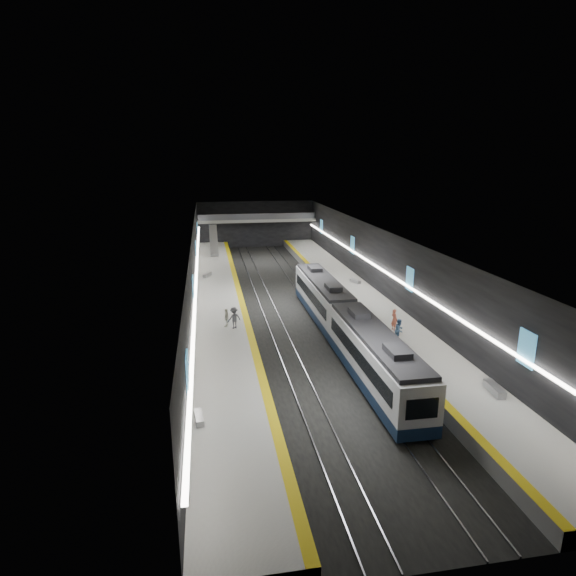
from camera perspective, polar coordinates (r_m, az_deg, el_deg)
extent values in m
plane|color=black|center=(52.02, 0.25, -2.04)|extent=(70.00, 70.00, 0.00)
cube|color=beige|center=(50.21, 0.26, 6.70)|extent=(20.00, 70.00, 0.04)
cube|color=black|center=(50.25, -11.05, 1.77)|extent=(0.04, 70.00, 8.00)
cube|color=black|center=(53.57, 10.86, 2.63)|extent=(0.04, 70.00, 8.00)
cube|color=black|center=(85.11, -3.88, 7.54)|extent=(20.00, 0.04, 8.00)
cube|color=black|center=(20.04, 19.21, -20.95)|extent=(20.00, 0.04, 8.00)
cube|color=slate|center=(51.16, -8.05, -1.91)|extent=(5.00, 70.00, 1.00)
cube|color=#A4A49F|center=(51.01, -8.08, -1.36)|extent=(5.00, 70.00, 0.02)
cube|color=#DDBD0B|center=(51.11, -5.61, -1.24)|extent=(0.60, 70.00, 0.02)
cube|color=slate|center=(53.63, 8.17, -1.10)|extent=(5.00, 70.00, 1.00)
cube|color=#A4A49F|center=(53.49, 8.19, -0.58)|extent=(5.00, 70.00, 0.02)
cube|color=#DDBD0B|center=(52.87, 5.92, -0.68)|extent=(0.60, 70.00, 0.02)
cube|color=gray|center=(51.57, -3.28, -2.15)|extent=(0.08, 70.00, 0.12)
cube|color=gray|center=(51.74, -1.69, -2.07)|extent=(0.08, 70.00, 0.12)
cube|color=gray|center=(52.33, 2.17, -1.88)|extent=(0.08, 70.00, 0.12)
cube|color=gray|center=(52.63, 3.71, -1.79)|extent=(0.08, 70.00, 0.12)
cube|color=#10223D|center=(34.70, 10.12, -10.19)|extent=(2.65, 15.00, 0.80)
cube|color=silver|center=(34.03, 10.25, -7.68)|extent=(2.65, 15.00, 2.50)
cube|color=black|center=(33.51, 10.37, -5.47)|extent=(2.44, 14.25, 0.30)
cube|color=black|center=(34.01, 10.26, -7.60)|extent=(2.69, 13.20, 1.00)
cube|color=black|center=(27.83, 15.61, -13.64)|extent=(1.85, 0.05, 1.20)
cube|color=#10223D|center=(48.05, 4.14, -2.63)|extent=(2.65, 15.00, 0.80)
cube|color=silver|center=(47.56, 4.17, -0.74)|extent=(2.65, 15.00, 2.50)
cube|color=black|center=(47.19, 4.21, 0.89)|extent=(2.44, 14.25, 0.30)
cube|color=black|center=(47.55, 4.18, -0.69)|extent=(2.69, 13.20, 1.00)
cube|color=black|center=(40.67, 6.70, -3.72)|extent=(1.85, 0.05, 1.20)
cube|color=#3F91BE|center=(26.36, -11.81, -9.85)|extent=(0.10, 1.50, 2.20)
cube|color=#3F91BE|center=(42.37, -11.15, -0.07)|extent=(0.10, 1.50, 2.20)
cube|color=#3F91BE|center=(59.92, -10.85, 4.46)|extent=(0.10, 1.50, 2.20)
cube|color=#3F91BE|center=(76.69, -10.69, 6.83)|extent=(0.10, 1.50, 2.20)
cube|color=#3F91BE|center=(32.21, 26.42, -6.45)|extent=(0.10, 1.50, 2.20)
cube|color=#3F91BE|center=(46.24, 14.22, 1.04)|extent=(0.10, 1.50, 2.20)
cube|color=#3F91BE|center=(62.71, 7.64, 5.08)|extent=(0.10, 1.50, 2.20)
cube|color=#3F91BE|center=(78.89, 3.98, 7.29)|extent=(0.10, 1.50, 2.20)
cube|color=white|center=(50.29, -10.81, 1.56)|extent=(0.25, 68.60, 0.12)
cube|color=white|center=(53.55, 10.65, 2.41)|extent=(0.25, 68.60, 0.12)
cube|color=gray|center=(83.00, -3.74, 8.04)|extent=(20.00, 3.00, 0.50)
cube|color=#47474C|center=(81.48, -3.64, 8.44)|extent=(19.60, 0.08, 1.00)
cube|color=#99999E|center=(75.95, -8.80, 5.61)|extent=(1.20, 7.50, 3.92)
cube|color=#99999E|center=(28.80, -10.51, -14.89)|extent=(0.61, 1.62, 0.39)
cube|color=#99999E|center=(60.91, -9.54, 1.54)|extent=(1.16, 1.85, 0.44)
cube|color=#99999E|center=(33.96, 23.26, -10.93)|extent=(0.79, 2.10, 0.50)
cube|color=#99999E|center=(57.69, 7.97, 0.80)|extent=(1.00, 1.64, 0.39)
imported|color=#CD654C|center=(42.55, 12.48, -3.69)|extent=(0.63, 0.79, 1.88)
imported|color=#446694|center=(40.23, 13.05, -4.89)|extent=(1.13, 1.10, 1.84)
imported|color=silver|center=(42.79, -7.30, -3.51)|extent=(0.68, 1.04, 1.64)
imported|color=#46474F|center=(42.19, -6.41, -3.56)|extent=(1.42, 1.17, 1.91)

